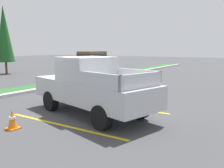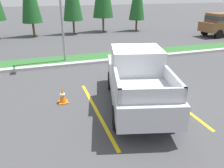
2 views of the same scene
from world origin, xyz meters
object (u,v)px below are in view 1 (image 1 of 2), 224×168
Objects in this scene: suv_distant at (93,60)px; cypress_tree_far_right at (4,34)px; pickup_truck_main at (91,86)px; traffic_cone at (12,120)px.

cypress_tree_far_right reaches higher than suv_distant.
cypress_tree_far_right is at bearing 140.53° from suv_distant.
cypress_tree_far_right is (6.90, 15.48, 2.69)m from pickup_truck_main.
cypress_tree_far_right is (-6.49, 5.35, 2.50)m from suv_distant.
pickup_truck_main is 9.22× the size of traffic_cone.
suv_distant is 18.48m from traffic_cone.
cypress_tree_far_right reaches higher than traffic_cone.
suv_distant is 7.83× the size of traffic_cone.
pickup_truck_main is 0.87× the size of cypress_tree_far_right.
suv_distant is at bearing 29.77° from traffic_cone.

